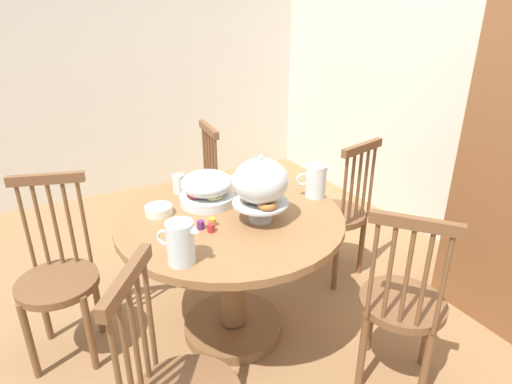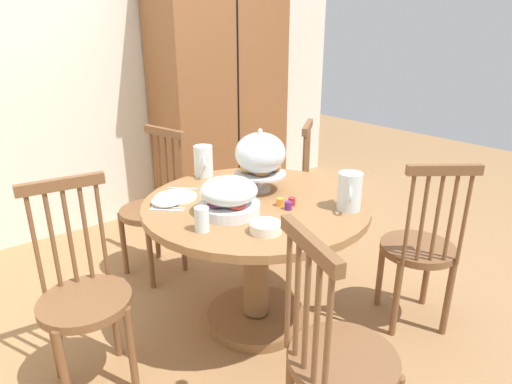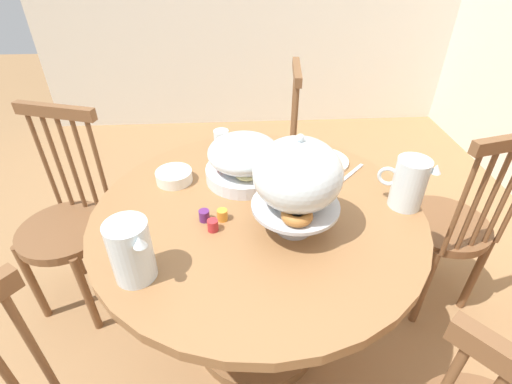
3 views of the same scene
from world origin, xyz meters
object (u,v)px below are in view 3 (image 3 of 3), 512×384
Objects in this scene: drinking_glass at (222,142)px; cereal_bowl at (174,176)px; pastry_stand_with_dome at (298,178)px; china_plate_small at (309,150)px; dining_table at (258,253)px; windsor_chair_facing_door at (447,228)px; china_plate_large at (322,161)px; windsor_chair_host_seat at (68,227)px; milk_pitcher at (408,185)px; fruit_platter_covered at (244,160)px; windsor_chair_far_side at (269,156)px; orange_juice_pitcher at (132,253)px.

cereal_bowl is at bearing -41.33° from drinking_glass.
china_plate_small is at bearing 164.61° from pastry_stand_with_dome.
cereal_bowl reaches higher than dining_table.
windsor_chair_facing_door reaches higher than china_plate_large.
china_plate_large reaches higher than dining_table.
cereal_bowl is (0.09, 0.52, 0.31)m from windsor_chair_host_seat.
drinking_glass is (-0.11, 0.70, 0.34)m from windsor_chair_host_seat.
fruit_platter_covered is at bearing -110.41° from milk_pitcher.
windsor_chair_host_seat is 0.61m from cereal_bowl.
china_plate_small is (-0.50, 0.14, -0.18)m from pastry_stand_with_dome.
pastry_stand_with_dome is 0.55m from cereal_bowl.
windsor_chair_facing_door is 4.43× the size of china_plate_large.
china_plate_large is (-0.11, 0.33, -0.08)m from fruit_platter_covered.
dining_table is at bearing -78.39° from windsor_chair_facing_door.
drinking_glass is (-0.41, -0.65, -0.03)m from milk_pitcher.
windsor_chair_facing_door is at bearing 86.26° from windsor_chair_host_seat.
china_plate_large is at bearing 76.61° from drinking_glass.
windsor_chair_facing_door and windsor_chair_far_side have the same top height.
milk_pitcher reaches higher than china_plate_small.
dining_table is 5.28× the size of china_plate_large.
pastry_stand_with_dome is 1.56× the size of china_plate_large.
drinking_glass is (-0.69, 0.24, -0.03)m from orange_juice_pitcher.
pastry_stand_with_dome is at bearing 66.78° from windsor_chair_host_seat.
dining_table is 1.19× the size of windsor_chair_facing_door.
milk_pitcher is 0.84× the size of china_plate_large.
milk_pitcher is 0.48m from china_plate_small.
cereal_bowl is at bearing -103.91° from milk_pitcher.
orange_juice_pitcher reaches higher than milk_pitcher.
china_plate_large is at bearing 16.60° from windsor_chair_far_side.
windsor_chair_facing_door is at bearing 46.78° from windsor_chair_far_side.
pastry_stand_with_dome is at bearing 109.85° from orange_juice_pitcher.
fruit_platter_covered is 0.58m from orange_juice_pitcher.
windsor_chair_far_side is 1.04m from milk_pitcher.
windsor_chair_host_seat is 8.86× the size of drinking_glass.
fruit_platter_covered is at bearing -91.23° from windsor_chair_facing_door.
windsor_chair_far_side reaches higher than fruit_platter_covered.
pastry_stand_with_dome reaches higher than milk_pitcher.
cereal_bowl is (-0.48, 0.05, -0.06)m from orange_juice_pitcher.
fruit_platter_covered is 2.73× the size of drinking_glass.
fruit_platter_covered is at bearing 23.47° from drinking_glass.
windsor_chair_host_seat is 1.16m from china_plate_large.
pastry_stand_with_dome is 2.29× the size of china_plate_small.
cereal_bowl is at bearing 79.77° from windsor_chair_host_seat.
drinking_glass is at bearing -162.16° from dining_table.
windsor_chair_host_seat is 3.25× the size of fruit_platter_covered.
windsor_chair_host_seat reaches higher than china_plate_small.
dining_table is at bearing -136.40° from pastry_stand_with_dome.
milk_pitcher is 1.32× the size of cereal_bowl.
windsor_chair_host_seat is (-0.29, -0.83, -0.07)m from dining_table.
china_plate_small is (0.49, 0.12, 0.30)m from windsor_chair_far_side.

